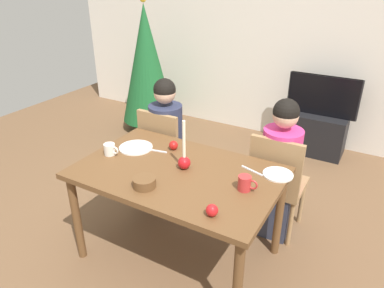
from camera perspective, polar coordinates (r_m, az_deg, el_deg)
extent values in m
plane|color=brown|center=(2.94, -2.02, -16.93)|extent=(7.68, 7.68, 0.00)
cube|color=silver|center=(4.62, 15.61, 16.40)|extent=(6.40, 0.10, 2.60)
cube|color=brown|center=(2.50, -2.28, -4.63)|extent=(1.40, 0.90, 0.04)
cylinder|color=brown|center=(2.83, -17.82, -11.18)|extent=(0.06, 0.06, 0.71)
cylinder|color=brown|center=(2.24, 7.23, -21.65)|extent=(0.06, 0.06, 0.71)
cylinder|color=brown|center=(3.29, -8.08, -4.35)|extent=(0.06, 0.06, 0.71)
cylinder|color=brown|center=(2.81, 13.64, -10.89)|extent=(0.06, 0.06, 0.71)
cube|color=#99754C|center=(3.40, -3.54, -1.57)|extent=(0.40, 0.40, 0.04)
cube|color=#99754C|center=(3.16, -5.44, 1.05)|extent=(0.40, 0.04, 0.45)
cylinder|color=#99754C|center=(3.56, 0.35, -4.30)|extent=(0.04, 0.04, 0.41)
cylinder|color=#99754C|center=(3.72, -4.22, -2.97)|extent=(0.04, 0.04, 0.41)
cylinder|color=#99754C|center=(3.31, -2.56, -6.89)|extent=(0.04, 0.04, 0.41)
cylinder|color=#99754C|center=(3.48, -7.33, -5.32)|extent=(0.04, 0.04, 0.41)
cube|color=#99754C|center=(3.03, 13.62, -6.16)|extent=(0.40, 0.40, 0.04)
cube|color=#99754C|center=(2.75, 13.02, -3.62)|extent=(0.40, 0.04, 0.45)
cylinder|color=#99754C|center=(3.26, 16.98, -8.81)|extent=(0.04, 0.04, 0.41)
cylinder|color=#99754C|center=(3.32, 11.29, -7.34)|extent=(0.04, 0.04, 0.41)
cylinder|color=#99754C|center=(2.99, 15.33, -12.16)|extent=(0.04, 0.04, 0.41)
cylinder|color=#99754C|center=(3.06, 9.12, -10.46)|extent=(0.04, 0.04, 0.41)
cube|color=#33384C|center=(3.47, -3.90, -4.90)|extent=(0.28, 0.28, 0.45)
cylinder|color=#282D47|center=(3.25, -4.15, 2.13)|extent=(0.30, 0.30, 0.48)
sphere|color=tan|center=(3.13, -4.36, 8.09)|extent=(0.19, 0.19, 0.19)
sphere|color=black|center=(3.12, -4.38, 8.61)|extent=(0.19, 0.19, 0.19)
cube|color=#33384C|center=(3.10, 12.94, -9.81)|extent=(0.28, 0.28, 0.45)
cylinder|color=#D1337A|center=(2.86, 13.86, -2.22)|extent=(0.30, 0.30, 0.48)
sphere|color=tan|center=(2.71, 14.65, 4.40)|extent=(0.19, 0.19, 0.19)
sphere|color=black|center=(2.70, 14.73, 4.99)|extent=(0.19, 0.19, 0.19)
cube|color=black|center=(4.53, 19.17, 1.60)|extent=(0.64, 0.40, 0.48)
cube|color=black|center=(4.37, 20.07, 7.22)|extent=(0.79, 0.04, 0.46)
cube|color=black|center=(4.36, 20.07, 7.21)|extent=(0.76, 0.05, 0.46)
cylinder|color=brown|center=(5.05, -6.70, 3.35)|extent=(0.08, 0.08, 0.14)
cone|color=#195628|center=(4.79, -7.22, 12.42)|extent=(0.70, 0.70, 1.50)
sphere|color=red|center=(2.50, -1.25, -2.99)|extent=(0.09, 0.09, 0.09)
cylinder|color=#EFE5C6|center=(2.41, -1.29, 0.75)|extent=(0.02, 0.02, 0.27)
cylinder|color=white|center=(2.82, -8.90, -0.56)|extent=(0.26, 0.26, 0.01)
cylinder|color=white|center=(2.50, 13.48, -4.72)|extent=(0.20, 0.20, 0.01)
cylinder|color=silver|center=(2.75, -12.95, -0.81)|extent=(0.08, 0.08, 0.09)
torus|color=silver|center=(2.72, -12.11, -0.99)|extent=(0.06, 0.01, 0.06)
cylinder|color=#B72D2D|center=(2.29, 8.33, -6.15)|extent=(0.08, 0.08, 0.10)
torus|color=#B72D2D|center=(2.27, 9.60, -6.39)|extent=(0.07, 0.01, 0.07)
cube|color=silver|center=(2.76, -5.72, -1.07)|extent=(0.18, 0.05, 0.01)
cube|color=silver|center=(2.52, 9.50, -4.20)|extent=(0.18, 0.07, 0.01)
cylinder|color=brown|center=(2.32, -7.56, -6.06)|extent=(0.15, 0.15, 0.06)
sphere|color=#AF1715|center=(2.76, -2.95, -0.20)|extent=(0.07, 0.07, 0.07)
sphere|color=red|center=(2.06, 3.19, -10.46)|extent=(0.07, 0.07, 0.07)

